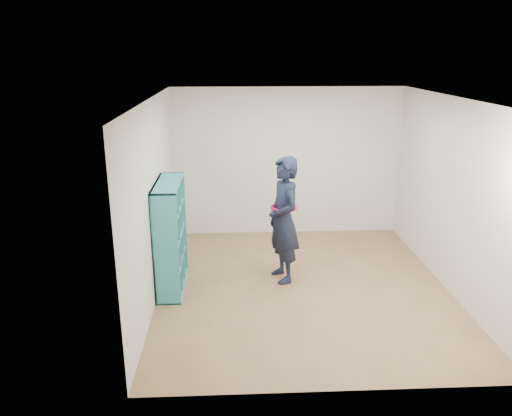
{
  "coord_description": "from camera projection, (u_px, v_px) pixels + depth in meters",
  "views": [
    {
      "loc": [
        -0.97,
        -6.31,
        3.18
      ],
      "look_at": [
        -0.64,
        0.3,
        1.08
      ],
      "focal_mm": 35.0,
      "sensor_mm": 36.0,
      "label": 1
    }
  ],
  "objects": [
    {
      "name": "ceiling",
      "position": [
        309.0,
        99.0,
        6.23
      ],
      "size": [
        4.5,
        4.5,
        0.0
      ],
      "primitive_type": "plane",
      "color": "white",
      "rests_on": "wall_back"
    },
    {
      "name": "smartphone",
      "position": [
        272.0,
        211.0,
        6.98
      ],
      "size": [
        0.05,
        0.07,
        0.12
      ],
      "rotation": [
        0.24,
        0.0,
        0.51
      ],
      "color": "silver",
      "rests_on": "person"
    },
    {
      "name": "floor",
      "position": [
        303.0,
        287.0,
        7.01
      ],
      "size": [
        4.5,
        4.5,
        0.0
      ],
      "primitive_type": "plane",
      "color": "brown",
      "rests_on": "ground"
    },
    {
      "name": "wall_right",
      "position": [
        453.0,
        196.0,
        6.71
      ],
      "size": [
        0.02,
        4.5,
        2.6
      ],
      "primitive_type": "cube",
      "color": "silver",
      "rests_on": "floor"
    },
    {
      "name": "wall_front",
      "position": [
        342.0,
        269.0,
        4.48
      ],
      "size": [
        4.0,
        0.02,
        2.6
      ],
      "primitive_type": "cube",
      "color": "silver",
      "rests_on": "floor"
    },
    {
      "name": "wall_left",
      "position": [
        154.0,
        201.0,
        6.53
      ],
      "size": [
        0.02,
        4.5,
        2.6
      ],
      "primitive_type": "cube",
      "color": "silver",
      "rests_on": "floor"
    },
    {
      "name": "bookshelf",
      "position": [
        169.0,
        238.0,
        6.82
      ],
      "size": [
        0.33,
        1.13,
        1.51
      ],
      "color": "teal",
      "rests_on": "floor"
    },
    {
      "name": "person",
      "position": [
        283.0,
        220.0,
        7.0
      ],
      "size": [
        0.6,
        0.75,
        1.81
      ],
      "rotation": [
        0.0,
        0.0,
        -1.29
      ],
      "color": "black",
      "rests_on": "floor"
    },
    {
      "name": "wall_back",
      "position": [
        287.0,
        162.0,
        8.76
      ],
      "size": [
        4.0,
        0.02,
        2.6
      ],
      "primitive_type": "cube",
      "color": "silver",
      "rests_on": "floor"
    }
  ]
}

